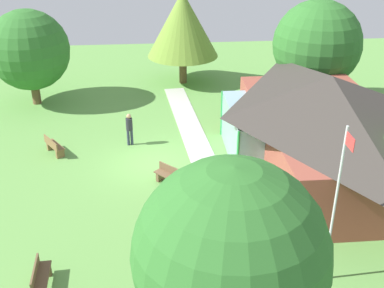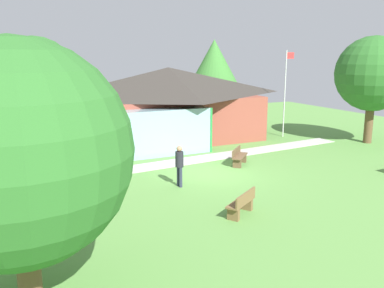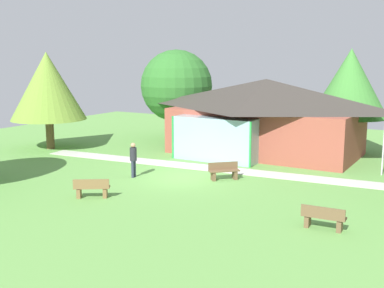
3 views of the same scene
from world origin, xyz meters
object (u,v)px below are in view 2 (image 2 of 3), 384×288
visitor_strolling_lawn (179,163)px  pavilion (169,103)px  bench_front_center (242,204)px  tree_behind_pavilion_right (214,69)px  bench_rear_near_path (239,157)px  tree_lawn_corner (18,154)px  flagpole (285,90)px  tree_behind_pavilion_left (35,81)px  tree_east_hedge (373,74)px

visitor_strolling_lawn → pavilion: bearing=-25.9°
bench_front_center → tree_behind_pavilion_right: (7.10, 15.03, 3.93)m
pavilion → bench_rear_near_path: size_ratio=8.65×
tree_behind_pavilion_right → tree_lawn_corner: 22.28m
flagpole → tree_lawn_corner: tree_lawn_corner is taller
bench_front_center → tree_behind_pavilion_right: size_ratio=0.23×
bench_rear_near_path → tree_behind_pavilion_right: bearing=-155.6°
visitor_strolling_lawn → tree_behind_pavilion_left: size_ratio=0.27×
tree_lawn_corner → tree_behind_pavilion_left: (1.94, 16.95, 0.45)m
pavilion → tree_east_hedge: tree_east_hedge is taller
tree_behind_pavilion_right → bench_front_center: bearing=-115.3°
tree_behind_pavilion_right → tree_behind_pavilion_left: bearing=-178.5°
flagpole → tree_east_hedge: bearing=-48.1°
pavilion → bench_front_center: pavilion is taller
pavilion → flagpole: 7.72m
visitor_strolling_lawn → tree_lawn_corner: (-6.31, -6.00, 2.38)m
visitor_strolling_lawn → tree_lawn_corner: 9.03m
tree_lawn_corner → tree_behind_pavilion_left: size_ratio=0.90×
bench_rear_near_path → tree_lawn_corner: size_ratio=0.24×
pavilion → visitor_strolling_lawn: (-3.23, -8.89, -1.36)m
tree_behind_pavilion_left → tree_east_hedge: size_ratio=0.99×
flagpole → tree_behind_pavilion_left: (-14.97, 4.23, 0.74)m
pavilion → bench_front_center: (-2.57, -12.65, -1.98)m
bench_front_center → visitor_strolling_lawn: (-0.65, 3.77, 0.62)m
bench_rear_near_path → tree_east_hedge: bearing=141.5°
tree_lawn_corner → flagpole: bearing=36.9°
tree_behind_pavilion_left → tree_behind_pavilion_right: bearing=1.5°
bench_front_center → tree_behind_pavilion_right: 17.08m
pavilion → visitor_strolling_lawn: 9.55m
bench_front_center → tree_behind_pavilion_left: (-5.03, 14.72, 3.45)m
pavilion → tree_behind_pavilion_left: tree_behind_pavilion_left is taller
tree_east_hedge → bench_rear_near_path: bearing=-174.4°
tree_lawn_corner → tree_east_hedge: 22.23m
flagpole → tree_east_hedge: size_ratio=0.87×
tree_behind_pavilion_right → tree_lawn_corner: (-14.07, -17.26, -0.93)m
tree_lawn_corner → tree_east_hedge: size_ratio=0.89×
tree_east_hedge → visitor_strolling_lawn: bearing=-168.5°
bench_front_center → bench_rear_near_path: bearing=25.5°
pavilion → bench_front_center: size_ratio=8.00×
visitor_strolling_lawn → tree_lawn_corner: bearing=127.6°
bench_front_center → tree_behind_pavilion_right: bearing=31.5°
flagpole → tree_behind_pavilion_right: size_ratio=0.88×
pavilion → tree_lawn_corner: tree_lawn_corner is taller
pavilion → tree_lawn_corner: (-9.54, -14.88, 1.02)m
tree_lawn_corner → tree_east_hedge: (20.38, 8.85, 0.82)m
bench_rear_near_path → tree_behind_pavilion_left: bearing=-91.3°
tree_behind_pavilion_right → tree_behind_pavilion_left: 12.14m
visitor_strolling_lawn → tree_behind_pavilion_right: 14.07m
flagpole → bench_rear_near_path: size_ratio=4.09×
pavilion → bench_rear_near_path: 7.34m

